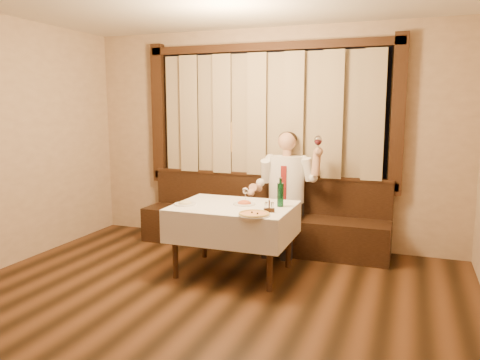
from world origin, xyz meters
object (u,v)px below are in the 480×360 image
(pasta_cream, at_px, (185,202))
(green_bottle, at_px, (280,194))
(dining_table, at_px, (234,215))
(banquette, at_px, (262,223))
(pizza, at_px, (254,214))
(cruet_caddy, at_px, (269,208))
(pasta_red, at_px, (244,202))
(seated_man, at_px, (285,184))

(pasta_cream, xyz_separation_m, green_bottle, (0.99, 0.27, 0.10))
(green_bottle, bearing_deg, dining_table, -168.11)
(banquette, relative_size, dining_table, 2.52)
(pizza, distance_m, cruet_caddy, 0.22)
(cruet_caddy, bearing_deg, pasta_cream, 163.04)
(pasta_red, bearing_deg, green_bottle, 5.63)
(pasta_red, height_order, cruet_caddy, cruet_caddy)
(green_bottle, height_order, cruet_caddy, green_bottle)
(cruet_caddy, bearing_deg, seated_man, 80.77)
(pizza, xyz_separation_m, cruet_caddy, (0.09, 0.20, 0.03))
(banquette, bearing_deg, pizza, -75.61)
(pizza, bearing_deg, green_bottle, 74.92)
(pizza, bearing_deg, banquette, 104.39)
(pasta_cream, height_order, seated_man, seated_man)
(green_bottle, bearing_deg, pasta_red, -174.37)
(seated_man, bearing_deg, banquette, 164.47)
(pizza, height_order, cruet_caddy, cruet_caddy)
(dining_table, distance_m, pasta_cream, 0.54)
(pizza, relative_size, pasta_cream, 1.36)
(green_bottle, bearing_deg, banquette, 118.05)
(green_bottle, distance_m, cruet_caddy, 0.30)
(dining_table, distance_m, seated_man, 1.01)
(pizza, distance_m, pasta_red, 0.52)
(dining_table, xyz_separation_m, pasta_red, (0.10, 0.06, 0.14))
(cruet_caddy, xyz_separation_m, seated_man, (-0.13, 1.12, 0.06))
(cruet_caddy, distance_m, seated_man, 1.12)
(pizza, relative_size, seated_man, 0.21)
(pizza, bearing_deg, cruet_caddy, 64.33)
(dining_table, height_order, pasta_cream, pasta_cream)
(banquette, bearing_deg, dining_table, -90.00)
(banquette, distance_m, seated_man, 0.65)
(banquette, bearing_deg, cruet_caddy, -69.38)
(banquette, xyz_separation_m, green_bottle, (0.49, -0.92, 0.58))
(pizza, bearing_deg, seated_man, 91.38)
(pizza, height_order, green_bottle, green_bottle)
(banquette, height_order, pizza, banquette)
(pizza, bearing_deg, pasta_red, 120.38)
(green_bottle, distance_m, seated_man, 0.85)
(pasta_cream, bearing_deg, green_bottle, 15.00)
(banquette, xyz_separation_m, pasta_red, (0.10, -0.96, 0.48))
(dining_table, relative_size, pizza, 3.98)
(green_bottle, height_order, seated_man, seated_man)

